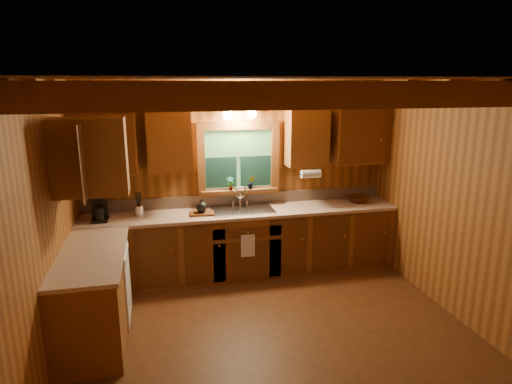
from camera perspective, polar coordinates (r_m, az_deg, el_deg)
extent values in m
plane|color=#502B13|center=(4.83, 2.23, -18.08)|extent=(4.20, 4.20, 0.00)
plane|color=brown|center=(4.09, 2.59, 14.46)|extent=(4.20, 4.20, 0.00)
plane|color=brown|center=(6.08, -2.32, 2.02)|extent=(4.20, 0.00, 4.20)
plane|color=brown|center=(2.64, 13.71, -15.20)|extent=(4.20, 0.00, 4.20)
plane|color=brown|center=(4.26, -26.07, -4.77)|extent=(0.00, 3.80, 3.80)
plane|color=brown|center=(5.23, 25.21, -1.36)|extent=(0.00, 3.80, 3.80)
cube|color=brown|center=(2.95, 8.94, 12.29)|extent=(4.20, 0.14, 0.18)
cube|color=brown|center=(3.71, 4.26, 12.77)|extent=(4.20, 0.14, 0.18)
cube|color=brown|center=(4.48, 1.18, 13.04)|extent=(4.20, 0.14, 0.18)
cube|color=brown|center=(5.26, -1.00, 13.21)|extent=(4.20, 0.14, 0.18)
cube|color=brown|center=(6.03, -1.69, -6.70)|extent=(4.20, 0.62, 0.86)
cube|color=brown|center=(4.96, -20.18, -12.41)|extent=(0.62, 1.60, 0.86)
cube|color=tan|center=(5.89, -1.72, -2.60)|extent=(4.20, 0.66, 0.04)
cube|color=tan|center=(4.79, -20.52, -7.56)|extent=(0.64, 1.60, 0.04)
cube|color=tan|center=(6.14, -2.27, -0.93)|extent=(4.20, 0.02, 0.16)
cube|color=white|center=(5.11, -16.29, -11.30)|extent=(0.02, 0.60, 0.80)
cube|color=brown|center=(5.75, -19.03, 6.03)|extent=(0.78, 0.34, 0.78)
cube|color=brown|center=(5.72, -11.21, 6.49)|extent=(0.55, 0.34, 0.78)
cube|color=brown|center=(6.06, 6.57, 7.08)|extent=(0.55, 0.34, 0.78)
cube|color=brown|center=(6.36, 13.27, 7.13)|extent=(0.78, 0.34, 0.78)
cube|color=brown|center=(4.75, -23.02, 4.11)|extent=(0.34, 1.10, 0.78)
cube|color=brown|center=(5.93, -2.32, 8.56)|extent=(1.12, 0.08, 0.10)
cube|color=brown|center=(6.08, -2.24, 0.10)|extent=(1.12, 0.08, 0.10)
cube|color=brown|center=(5.92, -7.15, 4.06)|extent=(0.10, 0.08, 0.80)
cube|color=brown|center=(6.10, 2.45, 4.46)|extent=(0.10, 0.08, 0.80)
cube|color=#39722F|center=(6.02, -2.34, 4.33)|extent=(0.92, 0.01, 0.80)
cube|color=#11312C|center=(5.99, -4.53, 2.54)|extent=(0.42, 0.02, 0.42)
cube|color=#11312C|center=(6.08, -0.06, 2.75)|extent=(0.42, 0.02, 0.42)
cylinder|color=black|center=(6.00, -2.30, 4.48)|extent=(0.92, 0.01, 0.01)
cube|color=brown|center=(6.04, -2.17, 0.19)|extent=(1.06, 0.14, 0.04)
cylinder|color=black|center=(5.91, -2.34, 10.78)|extent=(0.08, 0.03, 0.08)
cylinder|color=black|center=(5.84, -3.21, 10.73)|extent=(0.09, 0.17, 0.08)
cylinder|color=black|center=(5.87, -1.26, 10.77)|extent=(0.09, 0.17, 0.08)
sphere|color=#FFE0A5|center=(5.77, -3.70, 9.99)|extent=(0.13, 0.13, 0.13)
sphere|color=#FFE0A5|center=(5.83, -0.54, 10.06)|extent=(0.13, 0.13, 0.13)
cylinder|color=white|center=(5.95, 7.08, 2.35)|extent=(0.27, 0.11, 0.11)
cube|color=white|center=(5.70, -1.05, -6.99)|extent=(0.18, 0.01, 0.30)
cube|color=silver|center=(5.89, -1.74, -2.34)|extent=(0.82, 0.48, 0.02)
cube|color=#262628|center=(5.88, -3.56, -3.06)|extent=(0.34, 0.40, 0.14)
cube|color=#262628|center=(5.95, 0.06, -2.83)|extent=(0.34, 0.40, 0.14)
cylinder|color=silver|center=(6.03, -2.09, -0.91)|extent=(0.04, 0.04, 0.22)
torus|color=silver|center=(5.95, -1.99, -0.03)|extent=(0.16, 0.02, 0.16)
cube|color=black|center=(5.78, -19.54, -3.39)|extent=(0.19, 0.23, 0.03)
cube|color=black|center=(5.80, -19.60, -1.63)|extent=(0.19, 0.08, 0.32)
cube|color=black|center=(5.68, -19.81, -0.55)|extent=(0.19, 0.21, 0.04)
cylinder|color=black|center=(5.72, -19.65, -2.63)|extent=(0.12, 0.12, 0.14)
cylinder|color=silver|center=(5.82, -14.93, -2.36)|extent=(0.11, 0.11, 0.14)
cylinder|color=black|center=(5.78, -15.17, -1.02)|extent=(0.03, 0.04, 0.20)
cylinder|color=black|center=(5.78, -15.02, -0.99)|extent=(0.01, 0.01, 0.20)
cylinder|color=black|center=(5.79, -14.87, -0.96)|extent=(0.03, 0.04, 0.20)
cylinder|color=black|center=(5.80, -14.76, -0.94)|extent=(0.04, 0.05, 0.20)
cube|color=#542C12|center=(5.75, -7.03, -2.76)|extent=(0.32, 0.24, 0.03)
sphere|color=black|center=(5.73, -7.06, -1.96)|extent=(0.14, 0.14, 0.14)
cylinder|color=black|center=(5.71, -7.08, -1.11)|extent=(0.02, 0.02, 0.04)
imported|color=#48230C|center=(6.46, 13.13, -0.89)|extent=(0.38, 0.38, 0.08)
imported|color=#542C12|center=(5.96, -3.32, 1.13)|extent=(0.10, 0.07, 0.19)
imported|color=#542C12|center=(6.03, -0.66, 1.27)|extent=(0.10, 0.09, 0.18)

